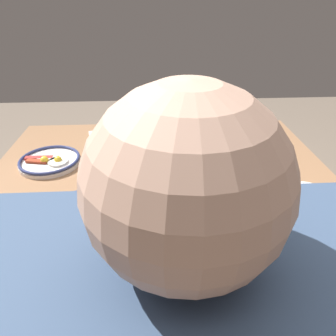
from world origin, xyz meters
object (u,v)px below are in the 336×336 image
coffee_mug (304,204)px  cell_phone (206,232)px  drinking_glass (258,165)px  plate_far_side (85,216)px  plate_near_main (179,144)px  plate_far_companion (50,161)px  plate_center_pancakes (257,148)px  butter_knife (335,208)px  paper_napkin (108,136)px

coffee_mug → cell_phone: (0.26, 0.04, -0.04)m
drinking_glass → plate_far_side: bearing=16.7°
drinking_glass → cell_phone: size_ratio=1.01×
plate_near_main → drinking_glass: bearing=129.6°
drinking_glass → plate_near_main: bearing=-50.4°
plate_far_side → cell_phone: plate_far_side is taller
plate_far_companion → coffee_mug: 0.82m
plate_center_pancakes → butter_knife: (-0.11, 0.35, -0.01)m
paper_napkin → coffee_mug: bearing=135.9°
coffee_mug → drinking_glass: drinking_glass is taller
plate_far_side → coffee_mug: 0.57m
plate_near_main → cell_phone: (-0.03, 0.48, -0.01)m
paper_napkin → plate_far_companion: bearing=50.9°
plate_near_main → cell_phone: bearing=93.1°
coffee_mug → paper_napkin: (0.57, -0.55, -0.04)m
plate_center_pancakes → coffee_mug: coffee_mug is taller
plate_center_pancakes → paper_napkin: size_ratio=1.63×
plate_far_companion → cell_phone: 0.61m
plate_center_pancakes → plate_far_companion: bearing=4.1°
plate_far_companion → paper_napkin: (-0.18, -0.22, -0.01)m
coffee_mug → plate_center_pancakes: bearing=-90.3°
cell_phone → butter_knife: cell_phone is taller
drinking_glass → butter_knife: drinking_glass is taller
paper_napkin → cell_phone: bearing=117.4°
plate_center_pancakes → plate_far_companion: 0.75m
plate_center_pancakes → drinking_glass: drinking_glass is taller
cell_phone → plate_far_side: bearing=-25.7°
plate_far_companion → plate_far_side: 0.36m
plate_center_pancakes → drinking_glass: 0.23m
paper_napkin → butter_knife: size_ratio=0.70×
plate_far_side → butter_knife: bearing=-179.1°
plate_far_companion → cell_phone: size_ratio=1.44×
plate_far_side → paper_napkin: plate_far_side is taller
paper_napkin → plate_near_main: bearing=158.0°
plate_center_pancakes → plate_near_main: bearing=-9.8°
coffee_mug → cell_phone: size_ratio=0.85×
plate_far_side → drinking_glass: (-0.50, -0.15, 0.05)m
plate_near_main → cell_phone: plate_near_main is taller
plate_far_side → drinking_glass: 0.53m
drinking_glass → paper_napkin: 0.63m
coffee_mug → butter_knife: size_ratio=0.57×
cell_phone → butter_knife: size_ratio=0.67×
plate_center_pancakes → paper_napkin: 0.59m
plate_near_main → coffee_mug: coffee_mug is taller
plate_far_side → butter_knife: size_ratio=1.12×
coffee_mug → paper_napkin: coffee_mug is taller
plate_near_main → drinking_glass: drinking_glass is taller
drinking_glass → butter_knife: size_ratio=0.68×
cell_phone → plate_far_companion: bearing=-51.6°
coffee_mug → drinking_glass: (0.07, -0.17, 0.02)m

